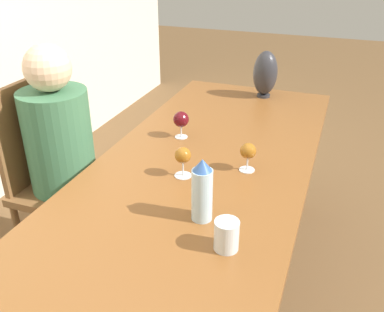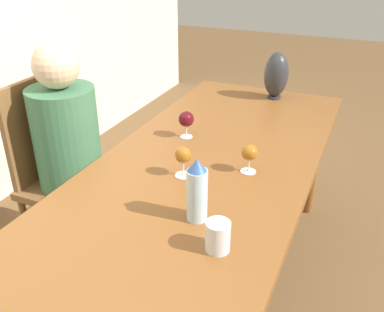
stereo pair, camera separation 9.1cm
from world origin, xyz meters
TOP-DOWN VIEW (x-y plane):
  - dining_table at (0.00, 0.00)m, footprint 2.92×0.89m
  - water_bottle at (-0.00, -0.13)m, footprint 0.07×0.07m
  - water_tumbler at (-0.12, -0.25)m, footprint 0.08×0.08m
  - vase at (1.31, -0.07)m, footprint 0.14×0.14m
  - wine_glass_0 at (0.39, -0.19)m, footprint 0.07×0.07m
  - wine_glass_1 at (0.59, 0.18)m, footprint 0.07×0.07m
  - wine_glass_2 at (0.25, 0.04)m, footprint 0.07×0.07m
  - chair_far at (0.40, 0.83)m, footprint 0.44×0.44m
  - person_far at (0.40, 0.74)m, footprint 0.33×0.33m

SIDE VIEW (x-z plane):
  - chair_far at x=0.40m, z-range 0.03..1.04m
  - person_far at x=0.40m, z-range 0.05..1.26m
  - dining_table at x=0.00m, z-range 0.32..1.08m
  - water_tumbler at x=-0.12m, z-range 0.77..0.87m
  - wine_glass_0 at x=0.39m, z-range 0.79..0.91m
  - wine_glass_2 at x=0.25m, z-range 0.79..0.92m
  - wine_glass_1 at x=0.59m, z-range 0.79..0.92m
  - water_bottle at x=0.00m, z-range 0.76..0.99m
  - vase at x=1.31m, z-range 0.77..1.05m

